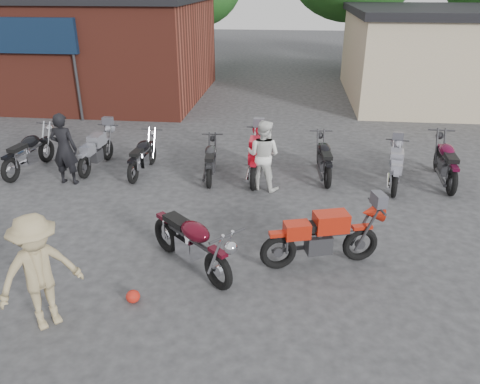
# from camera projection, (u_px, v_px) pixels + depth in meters

# --- Properties ---
(ground) EXTENTS (90.00, 90.00, 0.00)m
(ground) POSITION_uv_depth(u_px,v_px,m) (221.00, 295.00, 7.79)
(ground) COLOR #2F2F31
(brick_building) EXTENTS (12.00, 8.00, 4.00)m
(brick_building) POSITION_uv_depth(u_px,v_px,m) (65.00, 49.00, 20.53)
(brick_building) COLOR maroon
(brick_building) RESTS_ON ground
(stucco_building) EXTENTS (10.00, 8.00, 3.50)m
(stucco_building) POSITION_uv_depth(u_px,v_px,m) (471.00, 58.00, 19.77)
(stucco_building) COLOR tan
(stucco_building) RESTS_ON ground
(tree_1) EXTENTS (5.92, 5.92, 7.40)m
(tree_1) POSITION_uv_depth(u_px,v_px,m) (190.00, 0.00, 26.65)
(tree_1) COLOR #134819
(tree_1) RESTS_ON ground
(vintage_motorcycle) EXTENTS (2.11, 2.01, 1.27)m
(vintage_motorcycle) POSITION_uv_depth(u_px,v_px,m) (191.00, 239.00, 8.20)
(vintage_motorcycle) COLOR #4C0916
(vintage_motorcycle) RESTS_ON ground
(sportbike) EXTENTS (2.26, 1.29, 1.24)m
(sportbike) POSITION_uv_depth(u_px,v_px,m) (323.00, 234.00, 8.38)
(sportbike) COLOR red
(sportbike) RESTS_ON ground
(helmet) EXTENTS (0.30, 0.30, 0.21)m
(helmet) POSITION_uv_depth(u_px,v_px,m) (133.00, 296.00, 7.57)
(helmet) COLOR #B61F13
(helmet) RESTS_ON ground
(person_dark) EXTENTS (0.69, 0.47, 1.84)m
(person_dark) POSITION_uv_depth(u_px,v_px,m) (64.00, 149.00, 11.70)
(person_dark) COLOR black
(person_dark) RESTS_ON ground
(person_light) EXTENTS (1.03, 0.91, 1.76)m
(person_light) POSITION_uv_depth(u_px,v_px,m) (263.00, 155.00, 11.40)
(person_light) COLOR silver
(person_light) RESTS_ON ground
(person_tan) EXTENTS (1.33, 1.33, 1.85)m
(person_tan) POSITION_uv_depth(u_px,v_px,m) (39.00, 272.00, 6.76)
(person_tan) COLOR tan
(person_tan) RESTS_ON ground
(row_bike_0) EXTENTS (0.96, 2.17, 1.22)m
(row_bike_0) POSITION_uv_depth(u_px,v_px,m) (29.00, 150.00, 12.57)
(row_bike_0) COLOR black
(row_bike_0) RESTS_ON ground
(row_bike_1) EXTENTS (0.77, 1.96, 1.12)m
(row_bike_1) POSITION_uv_depth(u_px,v_px,m) (96.00, 149.00, 12.79)
(row_bike_1) COLOR gray
(row_bike_1) RESTS_ON ground
(row_bike_2) EXTENTS (0.74, 1.92, 1.10)m
(row_bike_2) POSITION_uv_depth(u_px,v_px,m) (142.00, 154.00, 12.47)
(row_bike_2) COLOR black
(row_bike_2) RESTS_ON ground
(row_bike_3) EXTENTS (0.78, 1.87, 1.05)m
(row_bike_3) POSITION_uv_depth(u_px,v_px,m) (211.00, 159.00, 12.19)
(row_bike_3) COLOR #242527
(row_bike_3) RESTS_ON ground
(row_bike_4) EXTENTS (0.70, 2.13, 1.23)m
(row_bike_4) POSITION_uv_depth(u_px,v_px,m) (256.00, 155.00, 12.15)
(row_bike_4) COLOR red
(row_bike_4) RESTS_ON ground
(row_bike_5) EXTENTS (0.81, 1.99, 1.13)m
(row_bike_5) POSITION_uv_depth(u_px,v_px,m) (324.00, 157.00, 12.21)
(row_bike_5) COLOR black
(row_bike_5) RESTS_ON ground
(row_bike_6) EXTENTS (0.92, 1.93, 1.08)m
(row_bike_6) POSITION_uv_depth(u_px,v_px,m) (396.00, 166.00, 11.68)
(row_bike_6) COLOR gray
(row_bike_6) RESTS_ON ground
(row_bike_7) EXTENTS (0.85, 2.19, 1.25)m
(row_bike_7) POSITION_uv_depth(u_px,v_px,m) (446.00, 160.00, 11.85)
(row_bike_7) COLOR #4F0926
(row_bike_7) RESTS_ON ground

